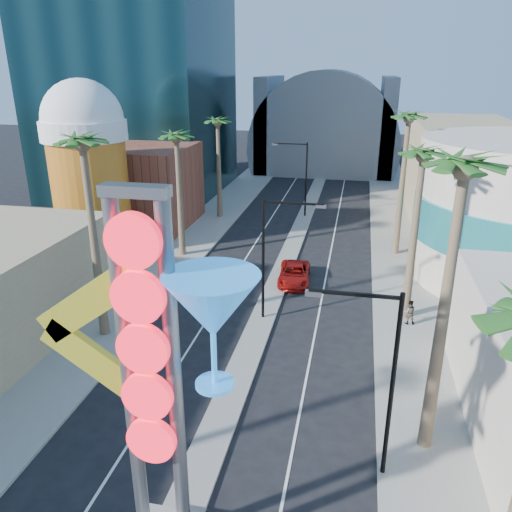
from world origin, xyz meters
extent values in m
cube|color=gray|center=(-9.50, 35.00, 0.07)|extent=(5.00, 100.00, 0.15)
cube|color=gray|center=(9.50, 35.00, 0.07)|extent=(5.00, 100.00, 0.15)
cube|color=gray|center=(0.00, 38.00, 0.07)|extent=(1.60, 84.00, 0.15)
cube|color=brown|center=(-16.00, 38.00, 4.00)|extent=(10.00, 10.00, 8.00)
cube|color=tan|center=(16.00, 48.00, 5.00)|extent=(10.00, 20.00, 10.00)
cylinder|color=#B67B18|center=(-17.00, 30.00, 5.00)|extent=(6.40, 6.40, 10.00)
cylinder|color=white|center=(-17.00, 30.00, 10.40)|extent=(7.00, 7.00, 1.60)
sphere|color=white|center=(-17.00, 30.00, 11.20)|extent=(6.60, 6.60, 6.60)
cylinder|color=slate|center=(0.00, 72.00, 4.00)|extent=(22.00, 16.00, 22.00)
cube|color=slate|center=(-9.00, 72.00, 7.00)|extent=(2.00, 16.00, 14.00)
cube|color=slate|center=(9.00, 72.00, 7.00)|extent=(2.00, 16.00, 14.00)
cylinder|color=slate|center=(-0.70, 3.00, 6.50)|extent=(0.44, 0.44, 12.00)
cylinder|color=slate|center=(0.70, 3.00, 6.50)|extent=(0.44, 0.44, 12.00)
cube|color=slate|center=(0.00, 3.00, 12.40)|extent=(1.80, 0.50, 0.30)
cylinder|color=red|center=(0.00, 2.65, 11.20)|extent=(1.50, 0.25, 1.50)
cylinder|color=red|center=(0.00, 2.65, 9.65)|extent=(1.50, 0.25, 1.50)
cylinder|color=red|center=(0.00, 2.65, 8.10)|extent=(1.50, 0.25, 1.50)
cylinder|color=red|center=(0.00, 2.65, 6.55)|extent=(1.50, 0.25, 1.50)
cylinder|color=red|center=(0.00, 2.65, 5.00)|extent=(1.50, 0.25, 1.50)
cube|color=yellow|center=(-1.60, 3.00, 9.20)|extent=(3.47, 0.25, 2.80)
cube|color=yellow|center=(-1.60, 3.00, 7.20)|extent=(3.47, 0.25, 2.80)
cone|color=#2888E6|center=(1.90, 3.00, 9.40)|extent=(2.60, 2.60, 1.80)
cylinder|color=#2888E6|center=(1.90, 3.00, 7.80)|extent=(0.16, 0.16, 1.60)
cylinder|color=#2888E6|center=(1.90, 3.00, 7.00)|extent=(1.10, 1.10, 0.12)
cylinder|color=black|center=(0.00, 20.00, 4.00)|extent=(0.18, 0.18, 8.00)
cube|color=black|center=(1.80, 20.00, 7.80)|extent=(3.60, 0.12, 0.12)
cube|color=slate|center=(3.40, 20.00, 7.70)|extent=(0.60, 0.25, 0.18)
cylinder|color=black|center=(0.00, 44.00, 4.00)|extent=(0.18, 0.18, 8.00)
cube|color=black|center=(-1.80, 44.00, 7.80)|extent=(3.60, 0.12, 0.12)
cube|color=slate|center=(-3.40, 44.00, 7.70)|extent=(0.60, 0.25, 0.18)
cylinder|color=black|center=(7.20, 8.00, 4.00)|extent=(0.18, 0.18, 8.00)
cube|color=black|center=(5.58, 8.00, 7.80)|extent=(3.24, 0.12, 0.12)
cube|color=slate|center=(4.14, 8.00, 7.70)|extent=(0.60, 0.25, 0.18)
cylinder|color=brown|center=(-9.00, 16.00, 5.75)|extent=(0.40, 0.40, 11.50)
sphere|color=#1B4416|center=(-9.00, 16.00, 11.50)|extent=(2.40, 2.40, 2.40)
cylinder|color=brown|center=(-9.00, 30.00, 5.00)|extent=(0.40, 0.40, 10.00)
sphere|color=#1B4416|center=(-9.00, 30.00, 10.00)|extent=(2.40, 2.40, 2.40)
cylinder|color=brown|center=(-9.00, 42.00, 5.00)|extent=(0.40, 0.40, 10.00)
sphere|color=#1B4416|center=(-9.00, 42.00, 10.00)|extent=(2.40, 2.40, 2.40)
cylinder|color=brown|center=(9.00, 10.00, 6.00)|extent=(0.40, 0.40, 12.00)
sphere|color=#1B4416|center=(9.00, 10.00, 12.00)|extent=(2.40, 2.40, 2.40)
cylinder|color=brown|center=(9.00, 22.00, 5.25)|extent=(0.40, 0.40, 10.50)
sphere|color=#1B4416|center=(9.00, 22.00, 10.50)|extent=(2.40, 2.40, 2.40)
cylinder|color=brown|center=(9.00, 34.00, 5.75)|extent=(0.40, 0.40, 11.50)
sphere|color=#1B4416|center=(9.00, 34.00, 11.50)|extent=(2.40, 2.40, 2.40)
imported|color=#9B100B|center=(1.20, 26.25, 0.68)|extent=(2.60, 5.05, 1.36)
imported|color=gray|center=(9.14, 20.97, 0.95)|extent=(0.83, 0.68, 1.59)
camera|label=1|loc=(5.41, -8.26, 15.27)|focal=35.00mm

